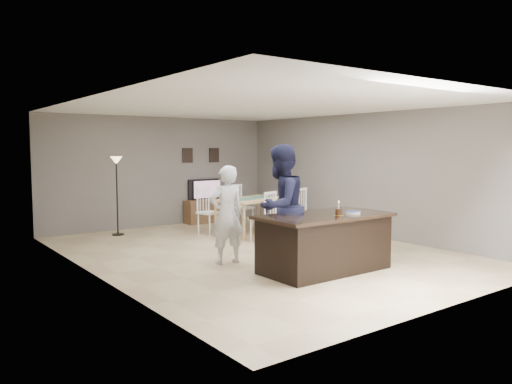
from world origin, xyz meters
TOP-DOWN VIEW (x-y plane):
  - floor at (0.00, 0.00)m, footprint 8.00×8.00m
  - room_shell at (0.00, 0.00)m, footprint 8.00×8.00m
  - kitchen_island at (0.00, -1.80)m, footprint 2.15×1.10m
  - tv_console at (1.20, 3.77)m, footprint 1.20×0.40m
  - television at (1.20, 3.84)m, footprint 0.91×0.12m
  - tv_screen_glow at (1.20, 3.76)m, footprint 0.78×0.00m
  - picture_frames at (1.15, 3.98)m, footprint 1.10×0.02m
  - doorway at (-2.99, -2.30)m, footprint 0.00×2.10m
  - woman at (-0.95, -0.45)m, footprint 0.65×0.48m
  - man at (-0.45, -1.25)m, footprint 1.16×1.03m
  - birthday_cake at (0.09, -2.00)m, footprint 0.14×0.14m
  - plate_stack at (0.41, -2.01)m, footprint 0.24×0.24m
  - dining_table at (1.10, 1.65)m, footprint 2.10×2.31m
  - floor_lamp at (-1.39, 3.31)m, footprint 0.26×0.26m

SIDE VIEW (x-z plane):
  - floor at x=0.00m, z-range 0.00..0.00m
  - tv_console at x=1.20m, z-range 0.00..0.60m
  - kitchen_island at x=0.00m, z-range 0.00..0.90m
  - dining_table at x=1.10m, z-range 0.14..1.19m
  - woman at x=-0.95m, z-range 0.00..1.64m
  - television at x=1.20m, z-range 0.60..1.13m
  - tv_screen_glow at x=1.20m, z-range 0.48..1.26m
  - plate_stack at x=0.41m, z-range 0.90..0.94m
  - birthday_cake at x=0.09m, z-range 0.84..1.06m
  - man at x=-0.45m, z-range 0.00..1.99m
  - doorway at x=-2.99m, z-range -0.07..2.58m
  - floor_lamp at x=-1.39m, z-range 0.48..2.23m
  - room_shell at x=0.00m, z-range -2.32..5.68m
  - picture_frames at x=1.15m, z-range 1.56..1.94m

